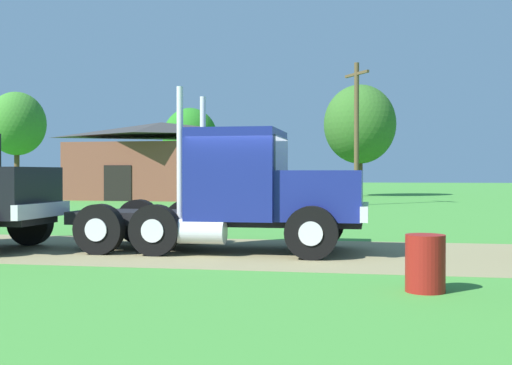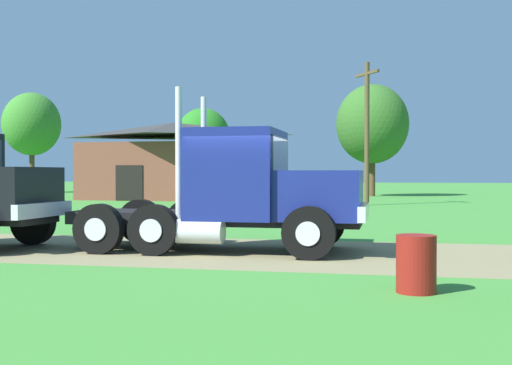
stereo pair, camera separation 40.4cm
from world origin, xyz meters
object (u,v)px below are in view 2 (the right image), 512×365
Objects in this scene: truck_foreground_white at (247,193)px; steel_barrel at (416,264)px; shed_building at (173,162)px; utility_pole_near at (367,129)px.

truck_foreground_white is 7.92× the size of steel_barrel.
shed_building is 1.54× the size of utility_pole_near.
utility_pole_near is at bearing -22.99° from shed_building.
steel_barrel is 0.11× the size of utility_pole_near.
steel_barrel is 33.81m from shed_building.
utility_pole_near reaches higher than truck_foreground_white.
shed_building reaches higher than steel_barrel.
truck_foreground_white reaches higher than steel_barrel.
steel_barrel is at bearing -86.36° from utility_pole_near.
shed_building is at bearing 157.01° from utility_pole_near.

